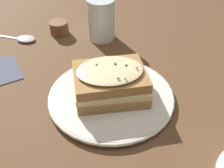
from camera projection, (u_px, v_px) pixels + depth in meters
ground_plane at (110, 97)px, 0.57m from camera, size 2.40×2.40×0.00m
dinner_plate at (112, 96)px, 0.56m from camera, size 0.27×0.27×0.01m
sandwich at (112, 82)px, 0.54m from camera, size 0.17×0.15×0.07m
water_glass at (101, 19)px, 0.72m from camera, size 0.08×0.08×0.11m
spoon at (23, 38)px, 0.75m from camera, size 0.13×0.12×0.01m
condiment_pot at (59, 28)px, 0.77m from camera, size 0.05×0.05×0.04m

